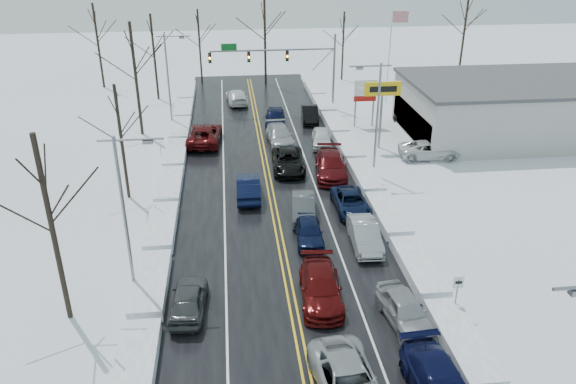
{
  "coord_description": "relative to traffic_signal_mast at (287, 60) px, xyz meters",
  "views": [
    {
      "loc": [
        -2.94,
        -30.37,
        18.27
      ],
      "look_at": [
        0.72,
        2.36,
        2.5
      ],
      "focal_mm": 35.0,
      "sensor_mm": 36.0,
      "label": 1
    }
  ],
  "objects": [
    {
      "name": "ground",
      "position": [
        -3.45,
        -27.99,
        -5.48
      ],
      "size": [
        160.0,
        160.0,
        0.0
      ],
      "primitive_type": "plane",
      "color": "white",
      "rests_on": "ground"
    },
    {
      "name": "road_surface",
      "position": [
        -3.45,
        -25.99,
        -5.47
      ],
      "size": [
        14.0,
        84.0,
        0.01
      ],
      "primitive_type": "cube",
      "color": "black",
      "rests_on": "ground"
    },
    {
      "name": "snow_bank_left",
      "position": [
        -11.05,
        -25.99,
        -5.48
      ],
      "size": [
        1.8,
        72.0,
        0.7
      ],
      "primitive_type": "cube",
      "color": "white",
      "rests_on": "ground"
    },
    {
      "name": "snow_bank_right",
      "position": [
        4.15,
        -25.99,
        -5.48
      ],
      "size": [
        1.8,
        72.0,
        0.7
      ],
      "primitive_type": "cube",
      "color": "white",
      "rests_on": "ground"
    },
    {
      "name": "traffic_signal_mast",
      "position": [
        0.0,
        0.0,
        0.0
      ],
      "size": [
        13.28,
        0.39,
        8.0
      ],
      "color": "slate",
      "rests_on": "ground"
    },
    {
      "name": "tires_plus_sign",
      "position": [
        7.05,
        -12.0,
        -0.49
      ],
      "size": [
        3.2,
        0.34,
        6.0
      ],
      "color": "slate",
      "rests_on": "ground"
    },
    {
      "name": "used_vehicles_sign",
      "position": [
        7.05,
        -5.99,
        -2.16
      ],
      "size": [
        2.2,
        0.22,
        4.65
      ],
      "color": "slate",
      "rests_on": "ground"
    },
    {
      "name": "speed_limit_sign",
      "position": [
        4.75,
        -35.99,
        -3.84
      ],
      "size": [
        0.55,
        0.09,
        2.35
      ],
      "color": "slate",
      "rests_on": "ground"
    },
    {
      "name": "flagpole",
      "position": [
        11.72,
        2.01,
        0.45
      ],
      "size": [
        1.87,
        1.2,
        10.0
      ],
      "color": "silver",
      "rests_on": "ground"
    },
    {
      "name": "dealership_building",
      "position": [
        20.53,
        -9.99,
        -2.82
      ],
      "size": [
        20.4,
        12.4,
        5.3
      ],
      "color": "#A1A19C",
      "rests_on": "ground"
    },
    {
      "name": "streetlight_ne",
      "position": [
        4.85,
        -17.99,
        -0.17
      ],
      "size": [
        3.2,
        0.25,
        9.0
      ],
      "color": "slate",
      "rests_on": "ground"
    },
    {
      "name": "streetlight_sw",
      "position": [
        -11.74,
        -31.99,
        -0.17
      ],
      "size": [
        3.2,
        0.25,
        9.0
      ],
      "color": "slate",
      "rests_on": "ground"
    },
    {
      "name": "streetlight_nw",
      "position": [
        -11.74,
        -3.99,
        -0.17
      ],
      "size": [
        3.2,
        0.25,
        9.0
      ],
      "color": "slate",
      "rests_on": "ground"
    },
    {
      "name": "tree_left_b",
      "position": [
        -14.95,
        -33.99,
        1.51
      ],
      "size": [
        4.0,
        4.0,
        10.0
      ],
      "color": "#2D231C",
      "rests_on": "ground"
    },
    {
      "name": "tree_left_c",
      "position": [
        -13.95,
        -19.99,
        0.46
      ],
      "size": [
        3.4,
        3.4,
        8.5
      ],
      "color": "#2D231C",
      "rests_on": "ground"
    },
    {
      "name": "tree_left_d",
      "position": [
        -14.65,
        -5.99,
        1.86
      ],
      "size": [
        4.2,
        4.2,
        10.5
      ],
      "color": "#2D231C",
      "rests_on": "ground"
    },
    {
      "name": "tree_left_e",
      "position": [
        -14.25,
        6.01,
        1.16
      ],
      "size": [
        3.8,
        3.8,
        9.5
      ],
      "color": "#2D231C",
      "rests_on": "ground"
    },
    {
      "name": "tree_far_a",
      "position": [
        -21.45,
        12.01,
        1.51
      ],
      "size": [
        4.0,
        4.0,
        10.0
      ],
      "color": "#2D231C",
      "rests_on": "ground"
    },
    {
      "name": "tree_far_b",
      "position": [
        -9.45,
        13.01,
        0.81
      ],
      "size": [
        3.6,
        3.6,
        9.0
      ],
      "color": "#2D231C",
      "rests_on": "ground"
    },
    {
      "name": "tree_far_c",
      "position": [
        -1.45,
        11.01,
        2.21
      ],
      "size": [
        4.4,
        4.4,
        11.0
      ],
      "color": "#2D231C",
      "rests_on": "ground"
    },
    {
      "name": "tree_far_d",
      "position": [
        8.55,
        12.51,
        0.46
      ],
      "size": [
        3.4,
        3.4,
        8.5
      ],
      "color": "#2D231C",
      "rests_on": "ground"
    },
    {
      "name": "tree_far_e",
      "position": [
        24.55,
        13.01,
        1.86
      ],
      "size": [
        4.2,
        4.2,
        10.5
      ],
      "color": "#2D231C",
      "rests_on": "ground"
    },
    {
      "name": "queued_car_3",
      "position": [
        -1.9,
        -33.94,
        -5.48
      ],
      "size": [
        2.53,
        5.45,
        1.54
      ],
      "primitive_type": "imported",
      "rotation": [
        0.0,
        0.0,
        -0.07
      ],
      "color": "#4C0A0A",
      "rests_on": "ground"
    },
    {
      "name": "queued_car_4",
      "position": [
        -1.64,
        -27.78,
        -5.48
      ],
      "size": [
        1.84,
        4.25,
        1.43
      ],
      "primitive_type": "imported",
      "rotation": [
        0.0,
        0.0,
        -0.04
      ],
      "color": "black",
      "rests_on": "ground"
    },
    {
      "name": "queued_car_5",
      "position": [
        -1.54,
        -24.49,
        -5.48
      ],
      "size": [
        2.03,
        4.55,
        1.45
      ],
      "primitive_type": "imported",
      "rotation": [
        0.0,
        0.0,
        -0.11
      ],
      "color": "#434649",
      "rests_on": "ground"
    },
    {
      "name": "queued_car_6",
      "position": [
        -1.64,
        -16.15,
        -5.48
      ],
      "size": [
        2.81,
        5.65,
        1.54
      ],
      "primitive_type": "imported",
      "rotation": [
        0.0,
        0.0,
        -0.05
      ],
      "color": "black",
      "rests_on": "ground"
    },
    {
      "name": "queued_car_7",
      "position": [
        -1.74,
        -10.04,
        -5.48
      ],
      "size": [
        2.52,
        5.48,
        1.55
      ],
      "primitive_type": "imported",
      "rotation": [
        0.0,
        0.0,
        0.07
      ],
      "color": "#9A9CA1",
      "rests_on": "ground"
    },
    {
      "name": "queued_car_8",
      "position": [
        -1.7,
        -4.77,
        -5.48
      ],
      "size": [
        2.45,
        4.99,
        1.64
      ],
      "primitive_type": "imported",
      "rotation": [
        0.0,
        0.0,
        -0.11
      ],
      "color": "black",
      "rests_on": "ground"
    },
    {
      "name": "queued_car_12",
      "position": [
        1.99,
        -36.36,
        -5.48
      ],
      "size": [
        2.39,
        4.72,
        1.54
      ],
      "primitive_type": "imported",
      "rotation": [
        0.0,
        0.0,
        0.13
      ],
      "color": "gray",
      "rests_on": "ground"
    },
    {
      "name": "queued_car_13",
      "position": [
        1.76,
        -28.71,
        -5.48
      ],
      "size": [
        1.79,
        4.7,
        1.53
      ],
      "primitive_type": "imported",
      "rotation": [
        0.0,
        0.0,
        -0.04
      ],
      "color": "#93969A",
      "rests_on": "ground"
    },
    {
      "name": "queued_car_14",
      "position": [
        1.9,
        -23.96,
        -5.48
      ],
      "size": [
        2.27,
        4.84,
        1.34
      ],
      "primitive_type": "imported",
      "rotation": [
        0.0,
        0.0,
        0.01
      ],
      "color": "black",
      "rests_on": "ground"
    },
    {
      "name": "queued_car_15",
      "position": [
        1.62,
        -17.69,
        -5.48
      ],
      "size": [
        3.1,
        6.18,
        1.72
      ],
      "primitive_type": "imported",
      "rotation": [
        0.0,
        0.0,
        -0.12
      ],
      "color": "#49090C",
      "rests_on": "ground"
    },
    {
      "name": "queued_car_16",
      "position": [
        1.98,
        -11.05,
        -5.48
      ],
      "size": [
        2.28,
        4.51,
        1.47
      ],
      "primitive_type": "imported",
      "rotation": [
        0.0,
        0.0,
        -0.13
      ],
      "color": "silver",
      "rests_on": "ground"
    },
    {
      "name": "queued_car_17",
      "position": [
        1.94,
        -3.93,
        -5.48
      ],
      "size": [
        1.98,
        4.75,
        1.53
      ],
      "primitive_type": "imported",
      "rotation": [
        0.0,
        0.0,
        -0.08
      ],
      "color": "black",
      "rests_on": "ground"
    },
    {
      "name": "oncoming_car_0",
      "position": [
        -5.14,
        -20.95,
        -5.48
      ],
      "size": [
        1.8,
        4.91,
        1.61
      ],
      "primitive_type": "imported",
      "rotation": [
        0.0,
        0.0,
        3.12
      ],
      "color": "black",
      "rests_on": "ground"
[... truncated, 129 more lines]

